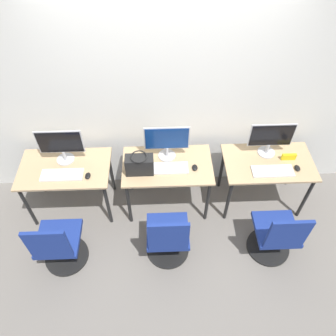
% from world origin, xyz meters
% --- Properties ---
extents(ground_plane, '(20.00, 20.00, 0.00)m').
position_xyz_m(ground_plane, '(0.00, 0.00, 0.00)').
color(ground_plane, slate).
extents(wall_back, '(12.00, 0.05, 2.80)m').
position_xyz_m(wall_back, '(0.00, 0.73, 1.40)').
color(wall_back, silver).
rests_on(wall_back, ground_plane).
extents(desk_left, '(1.00, 0.60, 0.72)m').
position_xyz_m(desk_left, '(-1.14, 0.30, 0.63)').
color(desk_left, tan).
rests_on(desk_left, ground_plane).
extents(monitor_left, '(0.49, 0.20, 0.42)m').
position_xyz_m(monitor_left, '(-1.14, 0.43, 0.95)').
color(monitor_left, '#B2B2B7').
rests_on(monitor_left, desk_left).
extents(keyboard_left, '(0.45, 0.17, 0.02)m').
position_xyz_m(keyboard_left, '(-1.14, 0.19, 0.73)').
color(keyboard_left, silver).
rests_on(keyboard_left, desk_left).
extents(mouse_left, '(0.06, 0.09, 0.03)m').
position_xyz_m(mouse_left, '(-0.86, 0.16, 0.74)').
color(mouse_left, black).
rests_on(mouse_left, desk_left).
extents(office_chair_left, '(0.48, 0.48, 0.87)m').
position_xyz_m(office_chair_left, '(-1.16, -0.45, 0.35)').
color(office_chair_left, black).
rests_on(office_chair_left, ground_plane).
extents(desk_center, '(1.00, 0.60, 0.72)m').
position_xyz_m(desk_center, '(0.00, 0.30, 0.63)').
color(desk_center, tan).
rests_on(desk_center, ground_plane).
extents(monitor_center, '(0.49, 0.20, 0.42)m').
position_xyz_m(monitor_center, '(0.00, 0.44, 0.95)').
color(monitor_center, '#B2B2B7').
rests_on(monitor_center, desk_center).
extents(keyboard_center, '(0.45, 0.17, 0.02)m').
position_xyz_m(keyboard_center, '(0.00, 0.24, 0.73)').
color(keyboard_center, silver).
rests_on(keyboard_center, desk_center).
extents(mouse_center, '(0.06, 0.09, 0.03)m').
position_xyz_m(mouse_center, '(0.30, 0.23, 0.74)').
color(mouse_center, black).
rests_on(mouse_center, desk_center).
extents(office_chair_center, '(0.48, 0.48, 0.87)m').
position_xyz_m(office_chair_center, '(-0.02, -0.41, 0.35)').
color(office_chair_center, black).
rests_on(office_chair_center, ground_plane).
extents(desk_right, '(1.00, 0.60, 0.72)m').
position_xyz_m(desk_right, '(1.14, 0.30, 0.63)').
color(desk_right, tan).
rests_on(desk_right, ground_plane).
extents(monitor_right, '(0.49, 0.20, 0.42)m').
position_xyz_m(monitor_right, '(1.14, 0.45, 0.95)').
color(monitor_right, '#B2B2B7').
rests_on(monitor_right, desk_right).
extents(keyboard_right, '(0.45, 0.17, 0.02)m').
position_xyz_m(keyboard_right, '(1.14, 0.15, 0.73)').
color(keyboard_right, silver).
rests_on(keyboard_right, desk_right).
extents(mouse_right, '(0.06, 0.09, 0.03)m').
position_xyz_m(mouse_right, '(1.42, 0.18, 0.74)').
color(mouse_right, black).
rests_on(mouse_right, desk_right).
extents(office_chair_right, '(0.48, 0.48, 0.87)m').
position_xyz_m(office_chair_right, '(1.13, -0.43, 0.35)').
color(office_chair_right, black).
rests_on(office_chair_right, ground_plane).
extents(handbag, '(0.30, 0.18, 0.25)m').
position_xyz_m(handbag, '(-0.30, 0.21, 0.84)').
color(handbag, black).
rests_on(handbag, desk_center).
extents(placard_right, '(0.16, 0.03, 0.08)m').
position_xyz_m(placard_right, '(1.36, 0.33, 0.76)').
color(placard_right, yellow).
rests_on(placard_right, desk_right).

